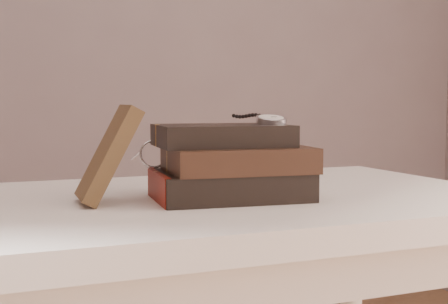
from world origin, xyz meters
name	(u,v)px	position (x,y,z in m)	size (l,w,h in m)	color
table	(210,250)	(0.00, 0.35, 0.66)	(1.00, 0.60, 0.75)	silver
book_stack	(231,164)	(0.02, 0.30, 0.81)	(0.25, 0.19, 0.12)	black
journal	(109,154)	(-0.17, 0.33, 0.82)	(0.02, 0.10, 0.16)	#3A2716
pocket_watch	(269,119)	(0.08, 0.29, 0.88)	(0.05, 0.15, 0.02)	silver
eyeglasses	(168,154)	(-0.06, 0.39, 0.82)	(0.11, 0.12, 0.05)	silver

